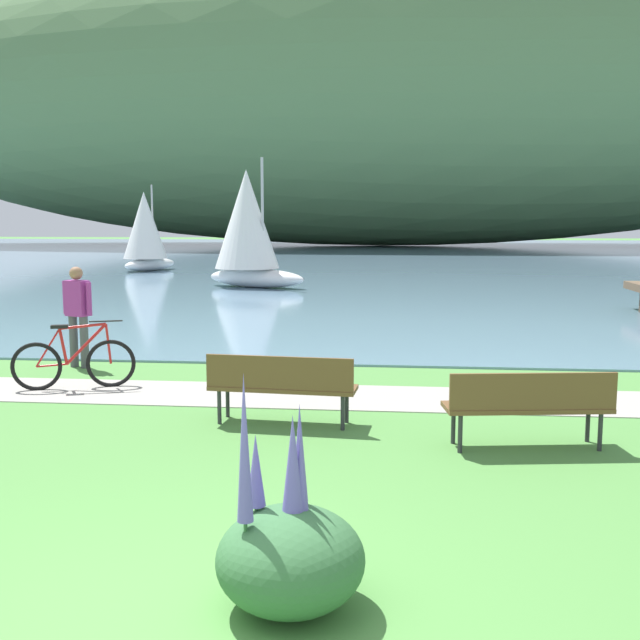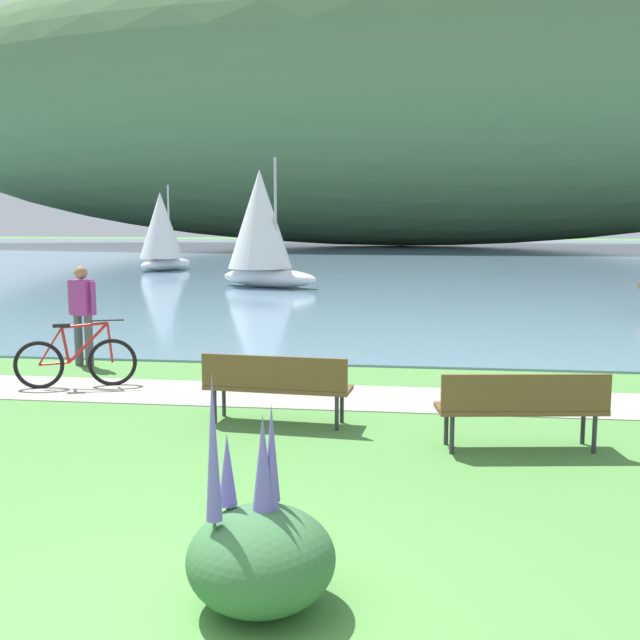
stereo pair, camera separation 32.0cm
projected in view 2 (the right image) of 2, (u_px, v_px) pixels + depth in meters
ground_plane at (109, 640)px, 4.44m from camera, size 200.00×200.00×0.00m
bay_water at (392, 255)px, 52.09m from camera, size 180.00×80.00×0.04m
distant_hillside at (403, 97)px, 69.16m from camera, size 103.12×28.00×27.51m
shoreline_path at (289, 395)px, 10.60m from camera, size 60.00×1.50×0.01m
park_bench_near_camera at (522, 404)px, 8.01m from camera, size 1.85×0.73×0.88m
park_bench_further_along at (276, 383)px, 9.05m from camera, size 1.83×0.62×0.88m
bicycle_leaning_near_bench at (76, 361)px, 11.09m from camera, size 1.69×0.63×1.01m
person_at_shoreline at (82, 309)px, 12.65m from camera, size 0.58×0.34×1.71m
echium_bush_closest_to_camera at (260, 552)px, 4.77m from camera, size 0.96×0.96×1.58m
sailboat_nearest_to_shore at (161, 230)px, 35.74m from camera, size 2.67×3.63×4.12m
sailboat_mid_bay at (261, 227)px, 27.07m from camera, size 4.08×3.07×4.65m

